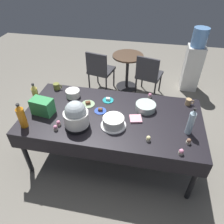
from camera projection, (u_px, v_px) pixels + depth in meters
name	position (u px, v px, depth m)	size (l,w,h in m)	color
ground	(112.00, 154.00, 3.08)	(9.00, 9.00, 0.00)	slate
potluck_table	(112.00, 119.00, 2.65)	(2.20, 1.10, 0.75)	black
frosted_layer_cake	(113.00, 122.00, 2.43)	(0.30, 0.30, 0.12)	silver
slow_cooker	(76.00, 116.00, 2.36)	(0.29, 0.29, 0.34)	black
glass_salad_bowl	(146.00, 107.00, 2.67)	(0.26, 0.26, 0.09)	#B2C6BC
ceramic_snack_bowl	(73.00, 93.00, 2.90)	(0.19, 0.19, 0.10)	silver
dessert_plate_sage	(88.00, 104.00, 2.78)	(0.18, 0.18, 0.04)	#8CA87F
dessert_plate_teal	(108.00, 100.00, 2.84)	(0.15, 0.15, 0.04)	teal
dessert_plate_cobalt	(100.00, 111.00, 2.67)	(0.15, 0.15, 0.04)	#2D4CB2
cupcake_lemon	(150.00, 96.00, 2.89)	(0.05, 0.05, 0.07)	beige
cupcake_berry	(58.00, 123.00, 2.45)	(0.05, 0.05, 0.07)	beige
cupcake_rose	(148.00, 139.00, 2.25)	(0.05, 0.05, 0.07)	beige
cupcake_mint	(56.00, 128.00, 2.39)	(0.05, 0.05, 0.07)	beige
cupcake_vanilla	(181.00, 152.00, 2.11)	(0.05, 0.05, 0.07)	beige
cupcake_cocoa	(189.00, 141.00, 2.23)	(0.05, 0.05, 0.07)	beige
soda_bottle_water	(191.00, 122.00, 2.27)	(0.07, 0.07, 0.34)	silver
soda_bottle_orange_juice	(21.00, 116.00, 2.36)	(0.09, 0.09, 0.32)	orange
soda_bottle_ginger_ale	(36.00, 95.00, 2.71)	(0.08, 0.08, 0.31)	gold
coffee_mug_tan	(189.00, 102.00, 2.75)	(0.11, 0.07, 0.08)	tan
coffee_mug_olive	(57.00, 86.00, 3.05)	(0.13, 0.09, 0.09)	olive
soda_carton	(42.00, 106.00, 2.58)	(0.26, 0.16, 0.20)	#338C4C
paper_napkin_stack	(136.00, 119.00, 2.54)	(0.14, 0.14, 0.02)	pink
maroon_chair_left	(100.00, 69.00, 4.11)	(0.52, 0.52, 0.85)	#333338
maroon_chair_right	(149.00, 73.00, 3.97)	(0.54, 0.54, 0.85)	#333338
round_cafe_table	(127.00, 66.00, 4.20)	(0.60, 0.60, 0.72)	#473323
water_cooler	(194.00, 62.00, 4.13)	(0.32, 0.32, 1.24)	silver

